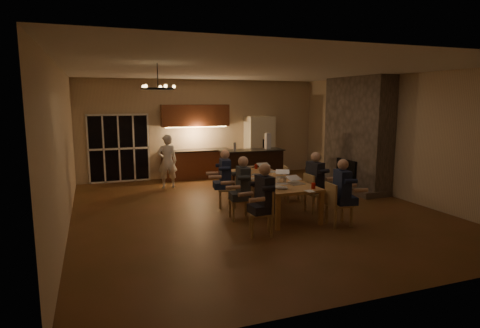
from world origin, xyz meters
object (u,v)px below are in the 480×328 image
at_px(chandelier, 158,89).
at_px(laptop_a, 280,183).
at_px(chair_left_near, 261,212).
at_px(plate_near, 294,182).
at_px(redcup_near, 313,186).
at_px(can_right, 282,172).
at_px(laptop_b, 297,179).
at_px(mug_back, 245,171).
at_px(bar_island, 251,168).
at_px(redcup_mid, 246,174).
at_px(dining_table, 270,194).
at_px(bar_bottle, 235,147).
at_px(chair_left_far, 228,189).
at_px(laptop_e, 245,167).
at_px(bar_blender, 268,141).
at_px(person_left_far, 225,178).
at_px(can_silver, 285,181).
at_px(mug_front, 278,180).
at_px(person_right_near, 342,193).
at_px(standing_person, 167,161).
at_px(redcup_far, 256,166).
at_px(can_cola, 244,167).
at_px(refrigerator, 259,146).
at_px(chair_right_near, 339,204).
at_px(mug_mid, 266,172).
at_px(person_left_mid, 243,188).
at_px(chair_right_far, 293,184).
at_px(chair_left_mid, 240,199).
at_px(person_right_mid, 315,182).
at_px(plate_far, 272,172).
at_px(plate_left, 277,187).

height_order(chandelier, laptop_a, chandelier).
distance_m(chair_left_near, plate_near, 1.58).
xyz_separation_m(redcup_near, can_right, (0.08, 1.64, 0.00)).
height_order(laptop_b, mug_back, laptop_b).
relative_size(bar_island, redcup_mid, 15.91).
height_order(dining_table, bar_bottle, bar_bottle).
bearing_deg(can_right, chair_left_far, 168.44).
distance_m(chair_left_near, laptop_e, 2.80).
bearing_deg(bar_blender, person_left_far, -134.45).
bearing_deg(chair_left_near, chair_left_far, -166.01).
xyz_separation_m(laptop_e, can_silver, (0.25, -1.73, -0.05)).
bearing_deg(laptop_b, mug_front, 113.45).
bearing_deg(mug_back, chandelier, -143.10).
bearing_deg(bar_island, laptop_a, -102.32).
distance_m(person_right_near, standing_person, 5.50).
distance_m(redcup_far, can_cola, 0.32).
distance_m(refrigerator, chair_left_far, 4.40).
relative_size(chair_right_near, mug_mid, 8.90).
distance_m(bar_island, laptop_e, 1.80).
relative_size(person_left_far, plate_near, 5.14).
bearing_deg(person_left_mid, bar_blender, 153.57).
xyz_separation_m(refrigerator, laptop_a, (-1.78, -5.28, -0.14)).
bearing_deg(chair_left_far, standing_person, -141.03).
height_order(bar_island, chair_right_near, bar_island).
bearing_deg(person_right_near, laptop_e, 30.70).
distance_m(chair_right_far, standing_person, 3.82).
height_order(chair_right_near, can_right, chair_right_near).
bearing_deg(mug_front, chair_left_mid, -179.41).
distance_m(laptop_a, laptop_e, 2.13).
relative_size(person_right_near, plate_near, 5.14).
height_order(refrigerator, mug_front, refrigerator).
distance_m(chair_left_near, laptop_a, 0.95).
height_order(laptop_b, redcup_mid, laptop_b).
relative_size(person_left_mid, redcup_mid, 11.50).
xyz_separation_m(dining_table, plate_near, (0.29, -0.60, 0.38)).
xyz_separation_m(person_left_far, laptop_b, (1.15, -1.45, 0.17)).
xyz_separation_m(person_right_near, redcup_near, (-0.49, 0.29, 0.12)).
relative_size(standing_person, bar_blender, 3.30).
relative_size(refrigerator, redcup_near, 16.67).
bearing_deg(chair_right_far, person_right_mid, -165.36).
distance_m(chair_right_far, person_right_mid, 1.04).
xyz_separation_m(redcup_mid, can_right, (0.89, -0.09, 0.00)).
relative_size(chandelier, plate_far, 2.50).
relative_size(chandelier, can_silver, 5.09).
xyz_separation_m(can_cola, plate_left, (-0.16, -2.33, -0.05)).
distance_m(chair_left_far, can_silver, 1.56).
distance_m(laptop_e, bar_bottle, 1.56).
bearing_deg(redcup_mid, plate_far, 20.01).
relative_size(bar_island, laptop_e, 5.97).
bearing_deg(laptop_b, person_left_far, 115.74).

